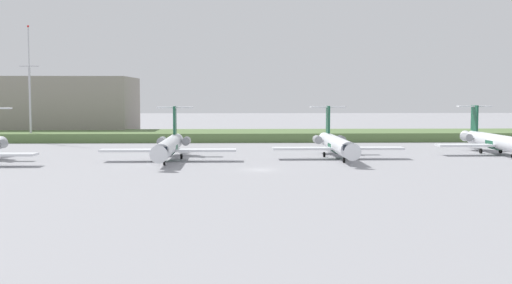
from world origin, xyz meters
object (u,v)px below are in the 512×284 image
Objects in this scene: regional_jet_fourth at (495,141)px; antenna_mast at (30,94)px; regional_jet_second at (169,145)px; regional_jet_third at (336,144)px.

regional_jet_fourth is 102.26m from antenna_mast.
regional_jet_fourth is at bearing -18.89° from antenna_mast.
regional_jet_second is 56.06m from antenna_mast.
regional_jet_third is 1.14× the size of antenna_mast.
regional_jet_third and regional_jet_fourth have the same top height.
antenna_mast is (-65.62, 38.86, 8.67)m from regional_jet_third.
antenna_mast is at bearing 131.21° from regional_jet_second.
regional_jet_second is at bearing -174.50° from regional_jet_third.
regional_jet_second and regional_jet_fourth have the same top height.
regional_jet_second is 1.00× the size of regional_jet_fourth.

